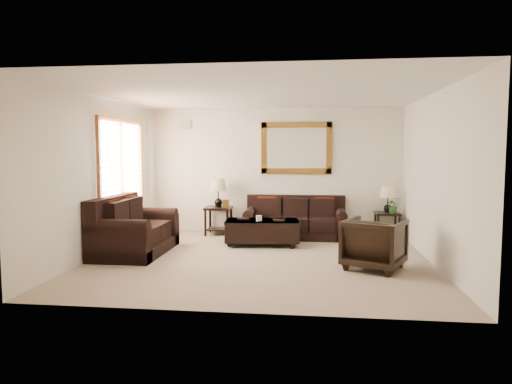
# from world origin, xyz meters

# --- Properties ---
(room) EXTENTS (5.51, 5.01, 2.71)m
(room) POSITION_xyz_m (0.00, 0.00, 1.35)
(room) COLOR #9D8A6C
(room) RESTS_ON ground
(window) EXTENTS (0.07, 1.96, 1.66)m
(window) POSITION_xyz_m (-2.70, 0.90, 1.55)
(window) COLOR white
(window) RESTS_ON room
(mirror) EXTENTS (1.50, 0.06, 1.10)m
(mirror) POSITION_xyz_m (0.52, 2.47, 1.85)
(mirror) COLOR #503810
(mirror) RESTS_ON room
(air_vent) EXTENTS (0.25, 0.02, 0.18)m
(air_vent) POSITION_xyz_m (-1.90, 2.48, 2.35)
(air_vent) COLOR #999999
(air_vent) RESTS_ON room
(sofa) EXTENTS (2.07, 0.90, 0.85)m
(sofa) POSITION_xyz_m (0.52, 2.09, 0.31)
(sofa) COLOR black
(sofa) RESTS_ON room
(loveseat) EXTENTS (1.05, 1.77, 1.00)m
(loveseat) POSITION_xyz_m (-2.27, 0.25, 0.37)
(loveseat) COLOR black
(loveseat) RESTS_ON room
(end_table_left) EXTENTS (0.55, 0.55, 1.20)m
(end_table_left) POSITION_xyz_m (-1.12, 2.19, 0.78)
(end_table_left) COLOR black
(end_table_left) RESTS_ON room
(end_table_right) EXTENTS (0.49, 0.49, 1.07)m
(end_table_right) POSITION_xyz_m (2.40, 2.22, 0.70)
(end_table_right) COLOR black
(end_table_right) RESTS_ON room
(coffee_table) EXTENTS (1.45, 0.87, 0.59)m
(coffee_table) POSITION_xyz_m (-0.08, 1.20, 0.30)
(coffee_table) COLOR black
(coffee_table) RESTS_ON room
(armchair) EXTENTS (1.07, 1.05, 0.84)m
(armchair) POSITION_xyz_m (1.79, -0.37, 0.42)
(armchair) COLOR black
(armchair) RESTS_ON floor
(potted_plant) EXTENTS (0.34, 0.37, 0.25)m
(potted_plant) POSITION_xyz_m (2.51, 2.13, 0.65)
(potted_plant) COLOR #28541C
(potted_plant) RESTS_ON end_table_right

